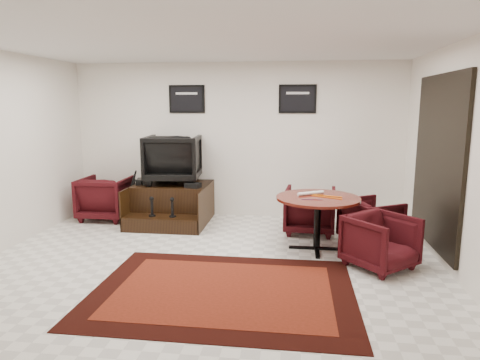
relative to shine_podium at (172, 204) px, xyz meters
name	(u,v)px	position (x,y,z in m)	size (l,w,h in m)	color
ground	(210,263)	(1.06, -1.91, -0.31)	(6.00, 6.00, 0.00)	white
room_shell	(242,126)	(1.47, -1.79, 1.48)	(6.02, 5.02, 2.81)	white
area_rug	(223,291)	(1.38, -2.74, -0.30)	(2.89, 2.17, 0.01)	black
shine_podium	(172,204)	(0.00, 0.00, 0.00)	(1.30, 1.34, 0.67)	black
shine_chair	(173,156)	(0.00, 0.14, 0.84)	(0.93, 0.87, 0.95)	black
shoes_pair	(143,181)	(-0.49, -0.06, 0.41)	(0.26, 0.30, 0.10)	black
polish_kit	(193,185)	(0.44, -0.25, 0.40)	(0.24, 0.17, 0.08)	black
umbrella_black	(129,200)	(-0.74, -0.13, 0.09)	(0.30, 0.11, 0.80)	black
umbrella_hooked	(129,194)	(-0.79, 0.01, 0.16)	(0.35, 0.13, 0.94)	black
armchair_side	(106,196)	(-1.25, 0.02, 0.12)	(0.83, 0.77, 0.85)	black
meeting_table	(318,203)	(2.48, -1.19, 0.37)	(1.18, 1.18, 0.77)	#4B100A
table_chair_back	(310,208)	(2.40, -0.35, 0.10)	(0.79, 0.74, 0.81)	black
table_chair_window	(371,219)	(3.29, -0.78, 0.06)	(0.72, 0.67, 0.74)	black
table_chair_corner	(381,239)	(3.24, -1.80, 0.07)	(0.73, 0.69, 0.75)	black
paper_roll	(311,193)	(2.38, -1.06, 0.49)	(0.05, 0.05, 0.42)	white
table_clutter	(324,197)	(2.56, -1.20, 0.47)	(0.57, 0.35, 0.01)	orange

